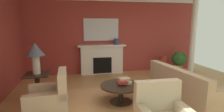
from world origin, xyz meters
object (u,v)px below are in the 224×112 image
object	(u,v)px
sofa	(185,89)
potted_plant	(179,60)
fireplace	(102,60)
side_table	(38,86)
coffee_table	(121,89)
vase_tall_corner	(163,64)
table_lamp	(35,52)
mantel_mirror	(101,30)
vase_mantel_right	(116,42)
armchair_near_window	(50,102)

from	to	relation	value
sofa	potted_plant	world-z (taller)	sofa
fireplace	side_table	xyz separation A→B (m)	(-1.92, -2.19, -0.13)
coffee_table	vase_tall_corner	world-z (taller)	vase_tall_corner
sofa	coffee_table	distance (m)	1.62
sofa	vase_tall_corner	bearing A→B (deg)	74.41
vase_tall_corner	side_table	bearing A→B (deg)	-156.30
vase_tall_corner	potted_plant	world-z (taller)	potted_plant
sofa	potted_plant	distance (m)	2.78
table_lamp	coffee_table	bearing A→B (deg)	-14.00
mantel_mirror	vase_mantel_right	world-z (taller)	mantel_mirror
coffee_table	fireplace	bearing A→B (deg)	91.41
mantel_mirror	side_table	xyz separation A→B (m)	(-1.92, -2.31, -1.28)
mantel_mirror	vase_tall_corner	bearing A→B (deg)	-9.97
side_table	fireplace	bearing A→B (deg)	48.76
table_lamp	potted_plant	xyz separation A→B (m)	(4.91, 1.75, -0.73)
vase_tall_corner	coffee_table	bearing A→B (deg)	-134.22
table_lamp	potted_plant	bearing A→B (deg)	19.56
table_lamp	vase_mantel_right	size ratio (longest dim) A/B	3.29
vase_mantel_right	potted_plant	world-z (taller)	vase_mantel_right
vase_tall_corner	vase_mantel_right	world-z (taller)	vase_mantel_right
armchair_near_window	fireplace	bearing A→B (deg)	62.99
fireplace	vase_mantel_right	bearing A→B (deg)	-5.11
fireplace	vase_tall_corner	world-z (taller)	fireplace
table_lamp	potted_plant	size ratio (longest dim) A/B	0.90
vase_tall_corner	vase_mantel_right	xyz separation A→B (m)	(-1.84, 0.25, 0.91)
sofa	table_lamp	bearing A→B (deg)	169.10
fireplace	armchair_near_window	distance (m)	3.39
fireplace	coffee_table	xyz separation A→B (m)	(0.07, -2.69, -0.20)
mantel_mirror	side_table	bearing A→B (deg)	-129.72
fireplace	mantel_mirror	bearing A→B (deg)	90.00
fireplace	coffee_table	bearing A→B (deg)	-88.59
coffee_table	side_table	distance (m)	2.05
table_lamp	fireplace	bearing A→B (deg)	48.76
fireplace	table_lamp	size ratio (longest dim) A/B	2.40
mantel_mirror	side_table	size ratio (longest dim) A/B	1.89
vase_mantel_right	potted_plant	size ratio (longest dim) A/B	0.27
side_table	potted_plant	distance (m)	5.21
vase_mantel_right	sofa	bearing A→B (deg)	-68.44
sofa	side_table	bearing A→B (deg)	169.10
potted_plant	mantel_mirror	bearing A→B (deg)	169.26
vase_tall_corner	mantel_mirror	bearing A→B (deg)	170.03
table_lamp	vase_mantel_right	world-z (taller)	table_lamp
coffee_table	table_lamp	xyz separation A→B (m)	(-1.99, 0.50, 0.89)
sofa	side_table	size ratio (longest dim) A/B	3.12
fireplace	vase_mantel_right	distance (m)	0.89
sofa	armchair_near_window	world-z (taller)	armchair_near_window
armchair_near_window	vase_mantel_right	distance (m)	3.75
mantel_mirror	armchair_near_window	bearing A→B (deg)	-116.11
potted_plant	vase_mantel_right	bearing A→B (deg)	170.76
potted_plant	coffee_table	bearing A→B (deg)	-142.53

